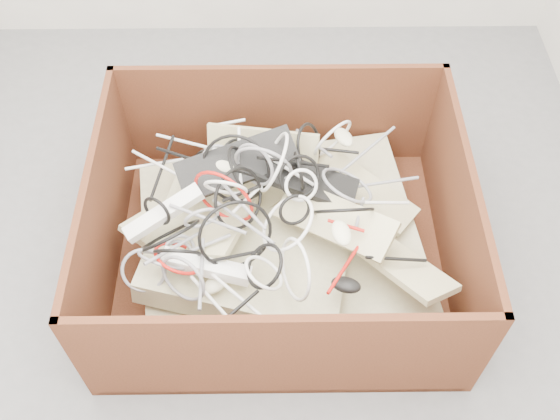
{
  "coord_description": "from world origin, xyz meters",
  "views": [
    {
      "loc": [
        0.12,
        -1.3,
        2.12
      ],
      "look_at": [
        0.13,
        0.07,
        0.3
      ],
      "focal_mm": 41.31,
      "sensor_mm": 36.0,
      "label": 1
    }
  ],
  "objects_px": {
    "power_strip_left": "(164,213)",
    "power_strip_right": "(206,267)",
    "cardboard_box": "(275,241)",
    "vga_plug": "(375,220)"
  },
  "relations": [
    {
      "from": "power_strip_left",
      "to": "cardboard_box",
      "type": "bearing_deg",
      "value": -22.99
    },
    {
      "from": "power_strip_left",
      "to": "power_strip_right",
      "type": "xyz_separation_m",
      "value": [
        0.15,
        -0.19,
        -0.04
      ]
    },
    {
      "from": "power_strip_left",
      "to": "power_strip_right",
      "type": "distance_m",
      "value": 0.25
    },
    {
      "from": "cardboard_box",
      "to": "vga_plug",
      "type": "relative_size",
      "value": 28.61
    },
    {
      "from": "power_strip_left",
      "to": "power_strip_right",
      "type": "relative_size",
      "value": 0.99
    },
    {
      "from": "power_strip_left",
      "to": "vga_plug",
      "type": "bearing_deg",
      "value": -31.68
    },
    {
      "from": "cardboard_box",
      "to": "vga_plug",
      "type": "height_order",
      "value": "cardboard_box"
    },
    {
      "from": "cardboard_box",
      "to": "power_strip_right",
      "type": "xyz_separation_m",
      "value": [
        -0.23,
        -0.23,
        0.19
      ]
    },
    {
      "from": "cardboard_box",
      "to": "power_strip_left",
      "type": "relative_size",
      "value": 4.39
    },
    {
      "from": "vga_plug",
      "to": "power_strip_left",
      "type": "bearing_deg",
      "value": -166.81
    }
  ]
}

